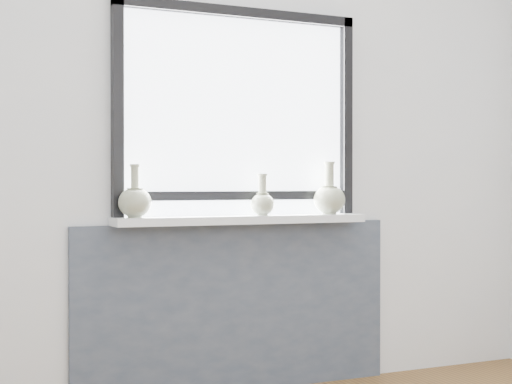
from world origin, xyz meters
name	(u,v)px	position (x,y,z in m)	size (l,w,h in m)	color
back_wall	(235,137)	(0.00, 1.81, 1.30)	(3.60, 0.02, 2.60)	silver
apron_panel	(237,307)	(0.00, 1.78, 0.43)	(1.70, 0.03, 0.86)	#4A515F
windowsill	(243,220)	(0.00, 1.71, 0.88)	(1.32, 0.18, 0.04)	silver
window	(238,109)	(0.00, 1.77, 1.44)	(1.30, 0.06, 1.05)	black
vase_a	(135,201)	(-0.56, 1.69, 0.98)	(0.16, 0.16, 0.25)	#9FA688
vase_b	(262,202)	(0.10, 1.69, 0.97)	(0.12, 0.12, 0.21)	#9FA688
vase_c	(329,198)	(0.49, 1.69, 0.99)	(0.17, 0.17, 0.28)	#9FA688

